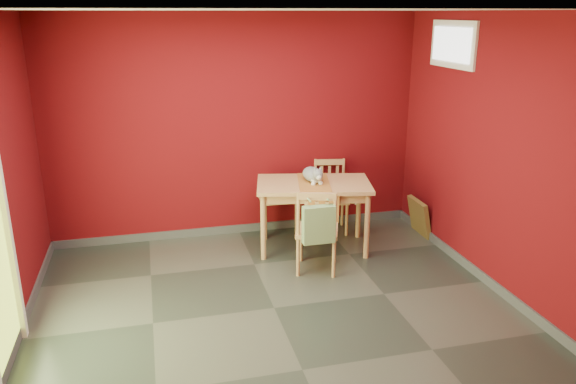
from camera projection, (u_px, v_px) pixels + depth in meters
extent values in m
plane|color=#2D342D|center=(274.00, 308.00, 5.33)|extent=(4.50, 4.50, 0.00)
plane|color=#59090D|center=(236.00, 128.00, 6.77)|extent=(4.50, 0.00, 4.50)
plane|color=#59090D|center=(353.00, 267.00, 3.07)|extent=(4.50, 0.00, 4.50)
plane|color=#59090D|center=(499.00, 156.00, 5.45)|extent=(0.00, 4.00, 4.00)
plane|color=white|center=(272.00, 10.00, 4.51)|extent=(4.50, 4.50, 0.00)
cube|color=#3F4244|center=(239.00, 229.00, 7.15)|extent=(4.50, 0.02, 0.10)
cube|color=#3F4244|center=(19.00, 335.00, 4.80)|extent=(0.03, 4.00, 0.10)
cube|color=#3F4244|center=(483.00, 277.00, 5.84)|extent=(0.03, 4.00, 0.10)
cube|color=white|center=(6.00, 221.00, 4.55)|extent=(0.06, 0.08, 2.13)
cube|color=white|center=(453.00, 44.00, 6.06)|extent=(0.03, 0.90, 0.50)
cube|color=white|center=(451.00, 44.00, 6.05)|extent=(0.02, 0.76, 0.36)
cube|color=silver|center=(358.00, 200.00, 7.45)|extent=(0.08, 0.02, 0.12)
cube|color=tan|center=(314.00, 184.00, 6.47)|extent=(1.43, 1.02, 0.04)
cube|color=tan|center=(314.00, 191.00, 6.49)|extent=(1.28, 0.86, 0.11)
cylinder|color=tan|center=(263.00, 228.00, 6.27)|extent=(0.06, 0.06, 0.77)
cylinder|color=tan|center=(264.00, 209.00, 6.87)|extent=(0.06, 0.06, 0.77)
cylinder|color=tan|center=(367.00, 226.00, 6.31)|extent=(0.06, 0.06, 0.77)
cylinder|color=tan|center=(359.00, 208.00, 6.91)|extent=(0.06, 0.06, 0.77)
cube|color=#A3652A|center=(314.00, 182.00, 6.46)|extent=(0.50, 0.79, 0.01)
cube|color=#A3652A|center=(323.00, 208.00, 6.18)|extent=(0.35, 0.08, 0.36)
cube|color=tan|center=(278.00, 197.00, 7.03)|extent=(0.47, 0.47, 0.04)
cylinder|color=tan|center=(265.00, 222.00, 6.88)|extent=(0.04, 0.04, 0.45)
cylinder|color=tan|center=(260.00, 212.00, 7.25)|extent=(0.04, 0.04, 0.45)
cylinder|color=tan|center=(296.00, 220.00, 6.97)|extent=(0.04, 0.04, 0.45)
cylinder|color=tan|center=(290.00, 209.00, 7.33)|extent=(0.04, 0.04, 0.45)
cylinder|color=tan|center=(259.00, 173.00, 7.09)|extent=(0.04, 0.04, 0.49)
cylinder|color=tan|center=(290.00, 172.00, 7.17)|extent=(0.04, 0.04, 0.49)
cube|color=tan|center=(274.00, 157.00, 7.07)|extent=(0.42, 0.05, 0.08)
cube|color=tan|center=(266.00, 176.00, 7.12)|extent=(0.04, 0.02, 0.38)
cube|color=tan|center=(275.00, 176.00, 7.15)|extent=(0.04, 0.02, 0.38)
cube|color=tan|center=(283.00, 175.00, 7.17)|extent=(0.04, 0.02, 0.38)
cube|color=tan|center=(331.00, 199.00, 7.10)|extent=(0.49, 0.49, 0.04)
cylinder|color=tan|center=(318.00, 221.00, 6.98)|extent=(0.04, 0.04, 0.41)
cylinder|color=tan|center=(315.00, 211.00, 7.33)|extent=(0.04, 0.04, 0.41)
cylinder|color=tan|center=(347.00, 220.00, 7.01)|extent=(0.04, 0.04, 0.41)
cylinder|color=tan|center=(342.00, 210.00, 7.35)|extent=(0.04, 0.04, 0.41)
cylinder|color=tan|center=(315.00, 176.00, 7.18)|extent=(0.04, 0.04, 0.45)
cylinder|color=tan|center=(343.00, 176.00, 7.20)|extent=(0.04, 0.04, 0.45)
cube|color=tan|center=(330.00, 162.00, 7.14)|extent=(0.38, 0.10, 0.07)
cube|color=tan|center=(322.00, 179.00, 7.20)|extent=(0.04, 0.03, 0.35)
cube|color=tan|center=(329.00, 179.00, 7.21)|extent=(0.04, 0.03, 0.35)
cube|color=tan|center=(337.00, 179.00, 7.21)|extent=(0.04, 0.03, 0.35)
cube|color=tan|center=(317.00, 231.00, 6.01)|extent=(0.56, 0.56, 0.04)
cylinder|color=tan|center=(334.00, 245.00, 6.24)|extent=(0.04, 0.04, 0.43)
cylinder|color=tan|center=(334.00, 259.00, 5.89)|extent=(0.04, 0.04, 0.43)
cylinder|color=tan|center=(301.00, 243.00, 6.28)|extent=(0.04, 0.04, 0.43)
cylinder|color=tan|center=(298.00, 257.00, 5.92)|extent=(0.04, 0.04, 0.43)
cylinder|color=tan|center=(335.00, 215.00, 5.74)|extent=(0.04, 0.04, 0.47)
cylinder|color=tan|center=(298.00, 214.00, 5.77)|extent=(0.04, 0.04, 0.47)
cube|color=tan|center=(317.00, 196.00, 5.70)|extent=(0.39, 0.17, 0.07)
cube|color=tan|center=(327.00, 218.00, 5.76)|extent=(0.04, 0.03, 0.37)
cube|color=tan|center=(316.00, 218.00, 5.77)|extent=(0.04, 0.03, 0.37)
cube|color=tan|center=(306.00, 218.00, 5.78)|extent=(0.04, 0.03, 0.37)
cube|color=#6F905C|center=(319.00, 225.00, 5.71)|extent=(0.33, 0.10, 0.40)
cylinder|color=#6F905C|center=(309.00, 199.00, 5.66)|extent=(0.02, 0.17, 0.02)
cylinder|color=#6F905C|center=(326.00, 198.00, 5.70)|extent=(0.02, 0.17, 0.02)
cube|color=brown|center=(419.00, 217.00, 7.05)|extent=(0.15, 0.46, 0.46)
cube|color=black|center=(419.00, 217.00, 7.05)|extent=(0.10, 0.32, 0.32)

